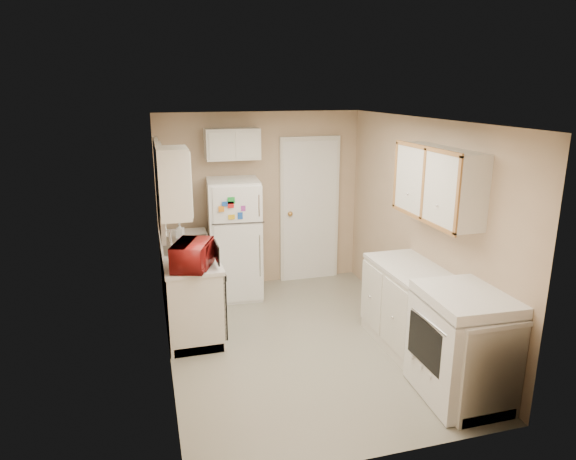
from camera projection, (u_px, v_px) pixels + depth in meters
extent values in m
plane|color=#ABA898|center=(300.00, 342.00, 5.65)|extent=(3.80, 3.80, 0.00)
plane|color=white|center=(302.00, 120.00, 5.00)|extent=(3.80, 3.80, 0.00)
plane|color=tan|center=(163.00, 249.00, 4.96)|extent=(3.80, 3.80, 0.00)
plane|color=tan|center=(421.00, 228.00, 5.69)|extent=(3.80, 3.80, 0.00)
plane|color=tan|center=(261.00, 200.00, 7.09)|extent=(2.80, 2.80, 0.00)
plane|color=tan|center=(381.00, 313.00, 3.57)|extent=(2.80, 2.80, 0.00)
cube|color=silver|center=(190.00, 285.00, 6.08)|extent=(0.60, 1.80, 0.90)
cube|color=black|center=(221.00, 298.00, 5.59)|extent=(0.03, 0.58, 0.72)
cube|color=gray|center=(187.00, 248.00, 6.11)|extent=(0.54, 0.74, 0.16)
imported|color=maroon|center=(192.00, 254.00, 5.28)|extent=(0.57, 0.44, 0.34)
imported|color=silver|center=(180.00, 230.00, 6.34)|extent=(0.12, 0.12, 0.19)
cube|color=silver|center=(160.00, 188.00, 5.84)|extent=(0.10, 0.98, 1.08)
cube|color=silver|center=(174.00, 183.00, 5.04)|extent=(0.30, 0.45, 0.70)
cube|color=white|center=(235.00, 239.00, 6.72)|extent=(0.70, 0.68, 1.58)
cube|color=silver|center=(232.00, 144.00, 6.63)|extent=(0.70, 0.30, 0.40)
cube|color=white|center=(310.00, 210.00, 7.28)|extent=(0.86, 0.06, 2.08)
cube|color=silver|center=(430.00, 324.00, 5.07)|extent=(0.60, 2.00, 0.90)
cube|color=white|center=(462.00, 345.00, 4.55)|extent=(0.72, 0.87, 1.02)
cube|color=silver|center=(438.00, 183.00, 5.03)|extent=(0.30, 1.20, 0.70)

